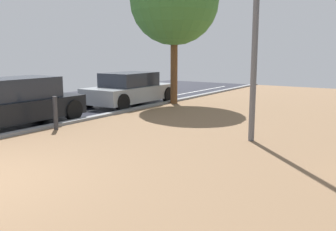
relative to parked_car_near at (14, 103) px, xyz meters
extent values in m
cube|color=black|center=(0.00, -0.05, -0.17)|extent=(1.68, 4.07, 0.58)
cube|color=#282D38|center=(0.00, 0.10, 0.42)|extent=(1.41, 2.18, 0.61)
cylinder|color=black|center=(-0.80, 1.47, -0.32)|extent=(0.20, 0.62, 0.62)
cylinder|color=black|center=(0.80, 1.47, -0.32)|extent=(0.20, 0.62, 0.62)
cube|color=#A0A6AA|center=(0.11, 5.11, -0.18)|extent=(1.73, 3.95, 0.57)
cube|color=#282D38|center=(0.11, 5.06, 0.37)|extent=(1.46, 2.10, 0.53)
cylinder|color=black|center=(-0.72, 6.56, -0.32)|extent=(0.20, 0.62, 0.62)
cylinder|color=black|center=(0.93, 6.56, -0.32)|extent=(0.20, 0.62, 0.62)
cylinder|color=black|center=(-0.72, 3.65, -0.32)|extent=(0.20, 0.62, 0.62)
cylinder|color=black|center=(0.93, 3.65, -0.32)|extent=(0.20, 0.62, 0.62)
cylinder|color=slate|center=(6.39, 1.93, 2.54)|extent=(0.14, 0.14, 6.34)
cylinder|color=brown|center=(1.42, 6.28, 0.79)|extent=(0.28, 0.28, 2.85)
sphere|color=#458038|center=(1.42, 6.28, 3.44)|extent=(3.49, 3.49, 3.49)
cylinder|color=#38383D|center=(1.48, 0.22, -0.18)|extent=(0.12, 0.12, 0.91)
camera|label=1|loc=(9.51, -6.39, 1.47)|focal=39.84mm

